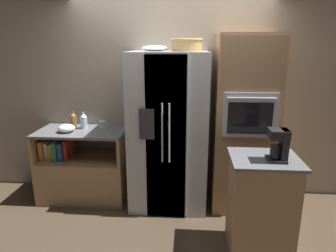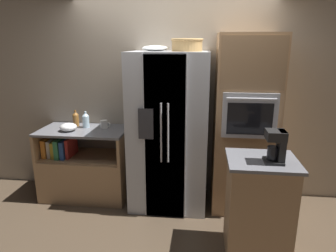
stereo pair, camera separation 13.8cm
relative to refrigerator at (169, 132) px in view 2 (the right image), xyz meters
The scene contains 13 objects.
ground_plane 0.95m from the refrigerator, 86.76° to the right, with size 20.00×20.00×0.00m, color #4C3D2D.
wall_back 0.61m from the refrigerator, 89.37° to the left, with size 12.00×0.06×2.80m.
counter_left 1.28m from the refrigerator, behind, with size 1.11×0.63×0.92m.
refrigerator is the anchor object (origin of this frame).
wall_oven 0.91m from the refrigerator, ahead, with size 0.71×0.72×2.09m.
island_counter 1.36m from the refrigerator, 41.80° to the right, with size 0.63×0.55×0.97m.
wicker_basket 1.04m from the refrigerator, ahead, with size 0.36×0.36×0.14m.
fruit_bowl 1.00m from the refrigerator, 166.39° to the left, with size 0.30×0.30×0.06m.
bottle_tall 1.12m from the refrigerator, behind, with size 0.09×0.09×0.21m.
bottle_short 1.28m from the refrigerator, behind, with size 0.08×0.08×0.21m.
mug 0.86m from the refrigerator, behind, with size 0.13×0.09×0.11m.
mixing_bowl 1.26m from the refrigerator, behind, with size 0.21×0.21×0.10m.
coffee_maker 1.41m from the refrigerator, 41.22° to the right, with size 0.16×0.17×0.29m.
Camera 2 is at (0.39, -3.38, 1.99)m, focal length 32.00 mm.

